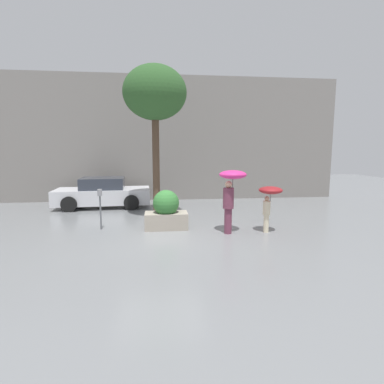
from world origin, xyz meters
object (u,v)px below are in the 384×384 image
Objects in this scene: street_tree at (155,94)px; planter_box at (166,211)px; person_child at (270,196)px; parked_car_near at (103,193)px; person_adult at (231,187)px; parking_meter at (100,201)px.

planter_box is at bearing -80.00° from street_tree.
person_child reaches higher than parked_car_near.
street_tree is at bearing 111.49° from person_adult.
planter_box is 2.19m from person_adult.
parked_car_near is (-2.61, 3.94, 0.04)m from planter_box.
parked_car_near is (-5.67, 4.71, -0.51)m from person_child.
planter_box is at bearing 169.54° from person_child.
person_child is 1.10× the size of parking_meter.
planter_box is 0.71× the size of person_adult.
street_tree reaches higher than parked_car_near.
parking_meter reaches higher than planter_box.
street_tree is 4.27× the size of parking_meter.
parked_car_near is at bearing 144.00° from person_child.
parked_car_near reaches higher than parking_meter.
person_adult is 1.35× the size of person_child.
planter_box is at bearing -3.72° from parking_meter.
person_child is at bearing -14.20° from planter_box.
street_tree is at bearing 147.45° from person_child.
street_tree reaches higher than person_child.
planter_box is 0.25× the size of street_tree.
person_adult is at bearing -138.76° from parked_car_near.
person_child is 7.39m from parked_car_near.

